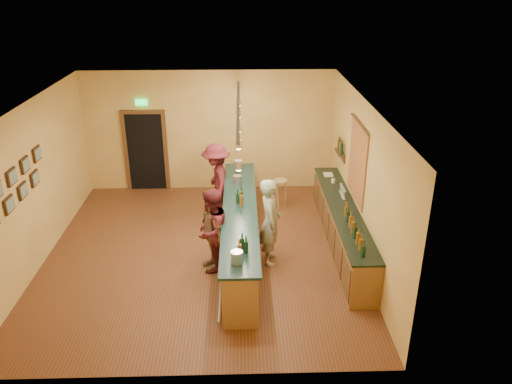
{
  "coord_description": "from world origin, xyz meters",
  "views": [
    {
      "loc": [
        0.84,
        -9.16,
        5.48
      ],
      "look_at": [
        1.13,
        0.2,
        1.31
      ],
      "focal_mm": 35.0,
      "sensor_mm": 36.0,
      "label": 1
    }
  ],
  "objects_px": {
    "bartender": "(270,222)",
    "bar_stool": "(280,186)",
    "customer_b": "(212,231)",
    "customer_c": "(217,181)",
    "tasting_bar": "(240,227)",
    "back_counter": "(342,226)",
    "customer_a": "(212,231)"
  },
  "relations": [
    {
      "from": "tasting_bar",
      "to": "customer_c",
      "type": "height_order",
      "value": "customer_c"
    },
    {
      "from": "tasting_bar",
      "to": "customer_c",
      "type": "relative_size",
      "value": 2.81
    },
    {
      "from": "customer_c",
      "to": "back_counter",
      "type": "bearing_deg",
      "value": 50.99
    },
    {
      "from": "customer_a",
      "to": "customer_b",
      "type": "bearing_deg",
      "value": -155.75
    },
    {
      "from": "tasting_bar",
      "to": "customer_b",
      "type": "xyz_separation_m",
      "value": [
        -0.55,
        -0.53,
        0.2
      ]
    },
    {
      "from": "back_counter",
      "to": "customer_b",
      "type": "height_order",
      "value": "customer_b"
    },
    {
      "from": "bartender",
      "to": "back_counter",
      "type": "bearing_deg",
      "value": -70.88
    },
    {
      "from": "bartender",
      "to": "customer_b",
      "type": "height_order",
      "value": "bartender"
    },
    {
      "from": "customer_a",
      "to": "customer_b",
      "type": "xyz_separation_m",
      "value": [
        -0.0,
        0.07,
        -0.05
      ]
    },
    {
      "from": "customer_c",
      "to": "customer_b",
      "type": "bearing_deg",
      "value": -8.74
    },
    {
      "from": "customer_b",
      "to": "customer_c",
      "type": "xyz_separation_m",
      "value": [
        0.0,
        2.31,
        0.11
      ]
    },
    {
      "from": "customer_a",
      "to": "customer_c",
      "type": "xyz_separation_m",
      "value": [
        -0.0,
        2.38,
        0.05
      ]
    },
    {
      "from": "back_counter",
      "to": "customer_b",
      "type": "relative_size",
      "value": 2.84
    },
    {
      "from": "customer_b",
      "to": "customer_c",
      "type": "relative_size",
      "value": 0.88
    },
    {
      "from": "back_counter",
      "to": "tasting_bar",
      "type": "distance_m",
      "value": 2.19
    },
    {
      "from": "customer_c",
      "to": "tasting_bar",
      "type": "bearing_deg",
      "value": 8.44
    },
    {
      "from": "bartender",
      "to": "customer_a",
      "type": "relative_size",
      "value": 1.06
    },
    {
      "from": "customer_a",
      "to": "customer_b",
      "type": "height_order",
      "value": "customer_a"
    },
    {
      "from": "bartender",
      "to": "customer_c",
      "type": "height_order",
      "value": "customer_c"
    },
    {
      "from": "customer_a",
      "to": "bar_stool",
      "type": "relative_size",
      "value": 2.34
    },
    {
      "from": "tasting_bar",
      "to": "customer_c",
      "type": "distance_m",
      "value": 1.88
    },
    {
      "from": "customer_a",
      "to": "bar_stool",
      "type": "distance_m",
      "value": 3.22
    },
    {
      "from": "back_counter",
      "to": "bar_stool",
      "type": "xyz_separation_m",
      "value": [
        -1.18,
        2.02,
        0.1
      ]
    },
    {
      "from": "customer_c",
      "to": "bar_stool",
      "type": "bearing_deg",
      "value": 96.69
    },
    {
      "from": "customer_a",
      "to": "customer_c",
      "type": "relative_size",
      "value": 0.94
    },
    {
      "from": "back_counter",
      "to": "tasting_bar",
      "type": "xyz_separation_m",
      "value": [
        -2.18,
        -0.18,
        0.12
      ]
    },
    {
      "from": "tasting_bar",
      "to": "customer_c",
      "type": "bearing_deg",
      "value": 107.18
    },
    {
      "from": "bartender",
      "to": "bar_stool",
      "type": "relative_size",
      "value": 2.49
    },
    {
      "from": "bartender",
      "to": "bar_stool",
      "type": "height_order",
      "value": "bartender"
    },
    {
      "from": "customer_a",
      "to": "bartender",
      "type": "bearing_deg",
      "value": 126.29
    },
    {
      "from": "back_counter",
      "to": "customer_b",
      "type": "bearing_deg",
      "value": -165.36
    },
    {
      "from": "tasting_bar",
      "to": "bartender",
      "type": "relative_size",
      "value": 2.81
    }
  ]
}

